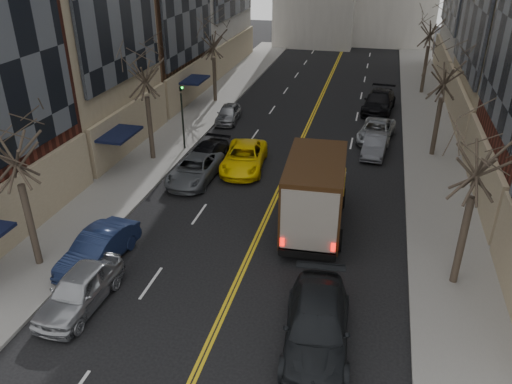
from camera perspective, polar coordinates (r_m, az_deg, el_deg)
sidewalk_left at (r=39.18m, az=-7.68°, el=7.79°), size 4.00×66.00×0.15m
sidewalk_right at (r=36.89m, az=19.53°, el=5.17°), size 4.00×66.00×0.15m
tree_lf_near at (r=21.58m, az=-26.46°, el=6.13°), size 3.20×3.20×8.41m
tree_lf_mid at (r=31.18m, az=-12.80°, el=14.80°), size 3.20×3.20×8.91m
tree_lf_far at (r=43.11m, az=-4.97°, el=17.89°), size 3.20×3.20×8.12m
tree_rt_near at (r=19.84m, az=24.68°, el=5.48°), size 3.20×3.20×8.71m
tree_rt_mid at (r=33.25m, az=21.06°, el=13.69°), size 3.20×3.20×8.32m
tree_rt_far at (r=47.88m, az=19.56°, el=18.33°), size 3.20×3.20×9.11m
traffic_signal at (r=33.34m, az=-8.45°, el=9.22°), size 0.29×0.26×4.70m
ups_truck at (r=24.29m, az=6.79°, el=0.03°), size 3.19×7.19×3.87m
observer_sedan at (r=18.20m, az=6.96°, el=-14.98°), size 2.77×5.81×1.63m
taxi at (r=30.97m, az=-1.38°, el=3.96°), size 2.98×5.51×1.47m
pedestrian at (r=28.39m, az=7.13°, el=1.80°), size 0.53×0.71×1.76m
parked_lf_a at (r=20.87m, az=-19.51°, el=-10.46°), size 1.92×4.53×1.53m
parked_lf_b at (r=23.12m, az=-17.56°, el=-6.17°), size 2.03×4.65×1.49m
parked_lf_c at (r=29.68m, az=-7.00°, el=2.59°), size 2.46×5.06×1.39m
parked_lf_d at (r=31.23m, az=-5.85°, el=3.97°), size 2.31×5.01×1.42m
parked_lf_e at (r=39.29m, az=-3.19°, el=8.95°), size 1.84×3.98×1.32m
parked_rt_a at (r=33.98m, az=13.44°, el=5.25°), size 1.72×4.14×1.33m
parked_rt_b at (r=36.57m, az=13.58°, el=6.82°), size 2.85×5.09×1.34m
parked_rt_c at (r=42.78m, az=13.88°, el=9.98°), size 2.91×5.90×1.65m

